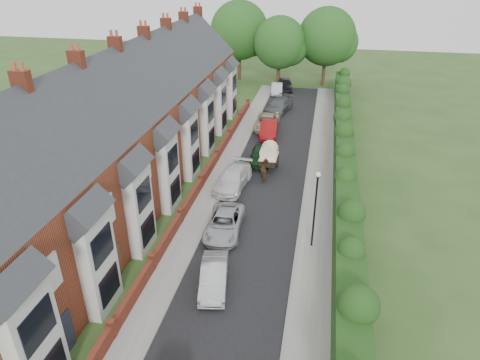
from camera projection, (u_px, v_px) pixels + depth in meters
The scene contains 24 objects.
ground at pixel (245, 282), 23.48m from camera, with size 140.00×140.00×0.00m, color #2D4C1E.
road at pixel (265, 187), 33.12m from camera, with size 6.00×58.00×0.02m, color black.
pavement_hedge_side at pixel (319, 192), 32.38m from camera, with size 2.20×58.00×0.12m, color gray.
pavement_house_side at pixel (217, 182), 33.77m from camera, with size 1.70×58.00×0.12m, color gray.
kerb_hedge_side at pixel (305, 191), 32.56m from camera, with size 0.18×58.00×0.13m, color gray.
kerb_house_side at pixel (227, 183), 33.62m from camera, with size 0.18×58.00×0.13m, color gray.
hedge at pixel (345, 176), 31.35m from camera, with size 2.10×58.00×2.85m.
terrace_row at pixel (128, 128), 31.97m from camera, with size 9.05×40.50×11.50m.
garden_wall_row at pixel (201, 182), 32.89m from camera, with size 0.35×40.35×1.10m.
lamppost at pixel (316, 201), 24.83m from camera, with size 0.32×0.32×5.16m.
tree_far_left at pixel (282, 44), 56.11m from camera, with size 7.14×6.80×9.29m.
tree_far_right at pixel (330, 38), 56.51m from camera, with size 7.98×7.60×10.31m.
tree_far_back at pixel (242, 32), 59.33m from camera, with size 8.40×8.00×10.82m.
car_silver_a at pixel (214, 276), 22.93m from camera, with size 1.38×3.96×1.31m, color #A6A6AA.
car_silver_b at pixel (224, 223), 27.50m from camera, with size 2.18×4.73×1.32m, color #ADB0B4.
car_white at pixel (233, 179), 32.87m from camera, with size 2.06×5.06×1.47m, color silver.
car_green at pixel (260, 156), 36.75m from camera, with size 1.62×4.02×1.37m, color black.
car_red at pixel (269, 128), 42.36m from camera, with size 1.62×4.65×1.53m, color maroon.
car_beige at pixel (267, 122), 44.22m from camera, with size 2.28×4.95×1.37m, color #BBAF87.
car_grey at pixel (279, 105), 48.95m from camera, with size 2.11×5.19×1.51m, color #53565A.
car_black at pixel (285, 84), 56.98m from camera, with size 1.84×4.58×1.56m, color black.
horse at pixel (265, 171), 33.98m from camera, with size 0.83×1.81×1.53m, color #492E1A.
horse_cart at pixel (269, 154), 35.41m from camera, with size 1.49×3.29×2.37m.
car_extra_far at pixel (277, 89), 55.56m from camera, with size 1.40×4.01×1.32m, color #B8B8BD.
Camera 1 is at (3.30, -17.89, 15.88)m, focal length 32.00 mm.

